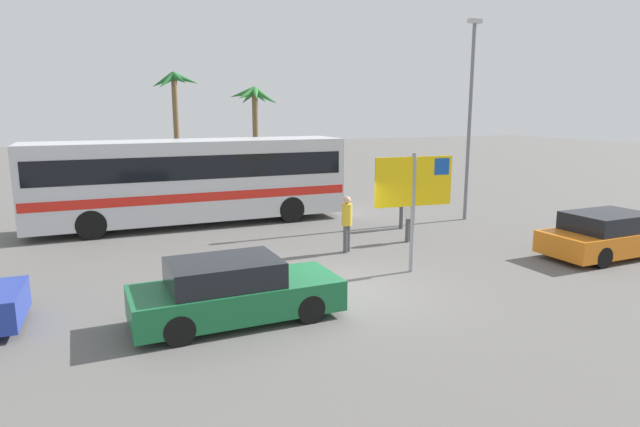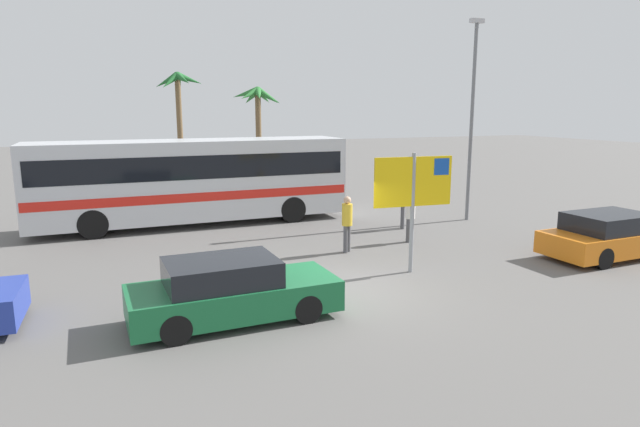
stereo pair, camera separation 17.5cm
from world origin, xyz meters
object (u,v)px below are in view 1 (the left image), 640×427
Objects in this scene: car_green at (234,291)px; pedestrian_crossing_lot at (347,219)px; pedestrian_by_bus at (409,213)px; bus_front_coach at (191,178)px; pedestrian_near_sign at (402,200)px; ferry_sign at (415,186)px; car_orange at (611,235)px.

pedestrian_crossing_lot is at bearing 40.19° from car_green.
pedestrian_by_bus is at bearing -116.85° from pedestrian_crossing_lot.
car_green is 2.48× the size of pedestrian_crossing_lot.
bus_front_coach is 6.64× the size of pedestrian_crossing_lot.
pedestrian_near_sign is 1.10× the size of pedestrian_by_bus.
pedestrian_by_bus is at bearing -86.81° from pedestrian_near_sign.
pedestrian_near_sign reaches higher than pedestrian_crossing_lot.
ferry_sign is 5.74m from car_green.
bus_front_coach is at bearing -4.74° from pedestrian_crossing_lot.
car_orange is 5.97m from pedestrian_by_bus.
ferry_sign reaches higher than pedestrian_near_sign.
pedestrian_by_bus is at bearing -42.51° from bus_front_coach.
pedestrian_crossing_lot is at bearing -104.67° from pedestrian_by_bus.
pedestrian_near_sign is 4.01m from pedestrian_crossing_lot.
pedestrian_by_bus is (1.70, 2.89, -1.37)m from ferry_sign.
car_orange is 2.76× the size of pedestrian_by_bus.
pedestrian_crossing_lot reaches higher than car_green.
ferry_sign is at bearing 169.99° from car_orange.
pedestrian_crossing_lot is (3.61, -5.96, -0.76)m from bus_front_coach.
bus_front_coach is 2.68× the size of car_green.
car_orange is 7.84m from pedestrian_crossing_lot.
pedestrian_crossing_lot is (4.51, 4.00, 0.39)m from car_green.
bus_front_coach is 6.44× the size of pedestrian_near_sign.
ferry_sign is 1.85× the size of pedestrian_crossing_lot.
ferry_sign reaches higher than car_orange.
car_orange is at bearing -29.21° from pedestrian_near_sign.
ferry_sign is 6.56m from car_orange.
pedestrian_near_sign is (-3.72, 5.69, 0.42)m from car_orange.
car_orange is 2.52× the size of pedestrian_near_sign.
bus_front_coach reaches higher than pedestrian_by_bus.
pedestrian_by_bus is at bearing 64.43° from ferry_sign.
car_orange is (10.64, -9.39, -1.15)m from bus_front_coach.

